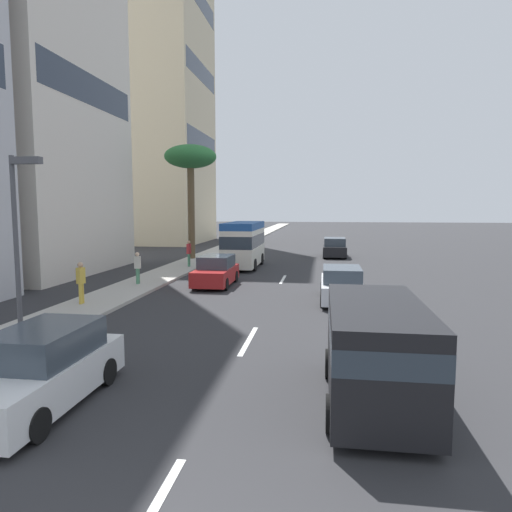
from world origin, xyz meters
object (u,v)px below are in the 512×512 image
(car_fourth, at_px, (42,370))
(pedestrian_by_tree, at_px, (81,281))
(car_fifth, at_px, (342,285))
(minibus_sixth, at_px, (244,243))
(car_third, at_px, (216,271))
(palm_tree, at_px, (190,160))
(pedestrian_near_lamp, at_px, (189,252))
(street_lamp, at_px, (19,227))
(pedestrian_mid_block, at_px, (138,266))
(van_second, at_px, (376,346))
(car_lead, at_px, (335,248))

(car_fourth, height_order, pedestrian_by_tree, pedestrian_by_tree)
(car_fifth, height_order, minibus_sixth, minibus_sixth)
(car_third, relative_size, palm_tree, 0.47)
(pedestrian_near_lamp, bearing_deg, palm_tree, -159.81)
(car_fifth, height_order, street_lamp, street_lamp)
(pedestrian_mid_block, height_order, street_lamp, street_lamp)
(van_second, xyz_separation_m, pedestrian_mid_block, (13.42, 10.97, -0.18))
(minibus_sixth, bearing_deg, street_lamp, -9.19)
(pedestrian_by_tree, bearing_deg, car_fifth, 121.98)
(car_third, xyz_separation_m, street_lamp, (-12.05, 2.97, 2.92))
(car_lead, relative_size, palm_tree, 0.51)
(car_fifth, bearing_deg, car_lead, -0.37)
(palm_tree, xyz_separation_m, street_lamp, (-23.66, -1.75, -4.25))
(minibus_sixth, relative_size, palm_tree, 0.69)
(pedestrian_near_lamp, bearing_deg, minibus_sixth, 111.82)
(car_third, bearing_deg, palm_tree, -157.85)
(pedestrian_near_lamp, bearing_deg, car_fifth, 51.65)
(pedestrian_mid_block, relative_size, palm_tree, 0.19)
(car_third, bearing_deg, car_fifth, 63.24)
(pedestrian_near_lamp, bearing_deg, car_fourth, 14.78)
(van_second, xyz_separation_m, car_fifth, (11.03, 0.30, -0.53))
(van_second, bearing_deg, palm_tree, 24.11)
(pedestrian_mid_block, relative_size, street_lamp, 0.31)
(car_third, height_order, street_lamp, street_lamp)
(pedestrian_mid_block, distance_m, street_lamp, 11.46)
(car_fifth, bearing_deg, van_second, -178.46)
(car_third, relative_size, street_lamp, 0.76)
(car_lead, height_order, pedestrian_near_lamp, pedestrian_near_lamp)
(minibus_sixth, bearing_deg, palm_tree, -128.81)
(street_lamp, bearing_deg, car_fifth, -47.64)
(minibus_sixth, relative_size, pedestrian_near_lamp, 3.47)
(pedestrian_near_lamp, bearing_deg, pedestrian_by_tree, 2.01)
(pedestrian_mid_block, height_order, palm_tree, palm_tree)
(van_second, distance_m, pedestrian_by_tree, 13.96)
(car_fourth, relative_size, pedestrian_by_tree, 2.49)
(minibus_sixth, relative_size, pedestrian_by_tree, 3.50)
(minibus_sixth, height_order, pedestrian_mid_block, minibus_sixth)
(car_fourth, distance_m, pedestrian_near_lamp, 22.36)
(van_second, height_order, car_fifth, van_second)
(minibus_sixth, distance_m, pedestrian_mid_block, 9.61)
(van_second, distance_m, car_third, 15.94)
(pedestrian_mid_block, bearing_deg, pedestrian_near_lamp, 76.37)
(car_lead, bearing_deg, pedestrian_mid_block, 146.81)
(street_lamp, bearing_deg, pedestrian_by_tree, 13.89)
(van_second, xyz_separation_m, car_third, (14.36, 6.90, -0.51))
(car_third, xyz_separation_m, palm_tree, (11.60, 4.72, 7.16))
(car_fourth, bearing_deg, car_lead, 167.53)
(pedestrian_near_lamp, bearing_deg, pedestrian_mid_block, 1.68)
(car_lead, height_order, minibus_sixth, minibus_sixth)
(minibus_sixth, xyz_separation_m, street_lamp, (-19.69, 3.18, 1.94))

